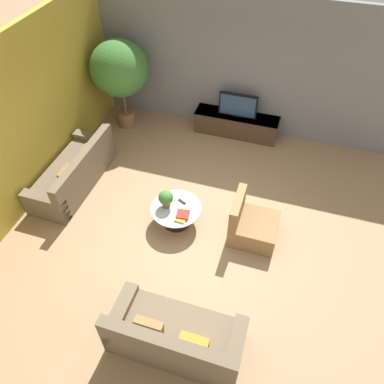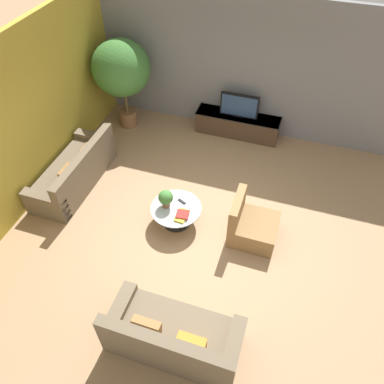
{
  "view_description": "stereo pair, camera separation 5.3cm",
  "coord_description": "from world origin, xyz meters",
  "views": [
    {
      "loc": [
        1.21,
        -4.15,
        5.33
      ],
      "look_at": [
        -0.2,
        0.29,
        0.55
      ],
      "focal_mm": 35.0,
      "sensor_mm": 36.0,
      "label": 1
    },
    {
      "loc": [
        1.26,
        -4.13,
        5.33
      ],
      "look_at": [
        -0.2,
        0.29,
        0.55
      ],
      "focal_mm": 35.0,
      "sensor_mm": 36.0,
      "label": 2
    }
  ],
  "objects": [
    {
      "name": "remote_black",
      "position": [
        -0.34,
        0.15,
        0.4
      ],
      "size": [
        0.16,
        0.1,
        0.02
      ],
      "primitive_type": "cube",
      "rotation": [
        0.0,
        0.0,
        1.13
      ],
      "color": "black",
      "rests_on": "coffee_table"
    },
    {
      "name": "book_stack",
      "position": [
        -0.23,
        -0.17,
        0.42
      ],
      "size": [
        0.24,
        0.33,
        0.06
      ],
      "color": "gold",
      "rests_on": "coffee_table"
    },
    {
      "name": "armchair_wicker",
      "position": [
        0.95,
        0.09,
        0.27
      ],
      "size": [
        0.8,
        0.76,
        0.86
      ],
      "rotation": [
        0.0,
        0.0,
        1.57
      ],
      "color": "olive",
      "rests_on": "ground"
    },
    {
      "name": "side_wall_left",
      "position": [
        -3.26,
        0.2,
        1.5
      ],
      "size": [
        0.12,
        7.4,
        3.0
      ],
      "primitive_type": "cube",
      "color": "gold",
      "rests_on": "ground"
    },
    {
      "name": "couch_by_wall",
      "position": [
        -2.66,
        0.32,
        0.28
      ],
      "size": [
        0.84,
        2.07,
        0.84
      ],
      "rotation": [
        0.0,
        0.0,
        -1.57
      ],
      "color": "brown",
      "rests_on": "ground"
    },
    {
      "name": "couch_near_entry",
      "position": [
        0.35,
        -2.18,
        0.29
      ],
      "size": [
        1.84,
        0.84,
        0.84
      ],
      "rotation": [
        0.0,
        0.0,
        3.14
      ],
      "color": "brown",
      "rests_on": "ground"
    },
    {
      "name": "media_console",
      "position": [
        0.03,
        2.94,
        0.26
      ],
      "size": [
        1.92,
        0.5,
        0.51
      ],
      "color": "#473323",
      "rests_on": "ground"
    },
    {
      "name": "ground_plane",
      "position": [
        0.0,
        0.0,
        0.0
      ],
      "size": [
        24.0,
        24.0,
        0.0
      ],
      "primitive_type": "plane",
      "color": "#9E7A56"
    },
    {
      "name": "back_wall_stone",
      "position": [
        0.0,
        3.26,
        1.5
      ],
      "size": [
        7.4,
        0.12,
        3.0
      ],
      "primitive_type": "cube",
      "color": "slate",
      "rests_on": "ground"
    },
    {
      "name": "potted_plant_tabletop",
      "position": [
        -0.57,
        -0.03,
        0.59
      ],
      "size": [
        0.26,
        0.26,
        0.35
      ],
      "color": "brown",
      "rests_on": "coffee_table"
    },
    {
      "name": "coffee_table",
      "position": [
        -0.4,
        -0.02,
        0.27
      ],
      "size": [
        0.91,
        0.91,
        0.39
      ],
      "color": "black",
      "rests_on": "ground"
    },
    {
      "name": "potted_palm_tall",
      "position": [
        -2.53,
        2.51,
        1.41
      ],
      "size": [
        1.26,
        1.26,
        2.05
      ],
      "color": "brown",
      "rests_on": "ground"
    },
    {
      "name": "television",
      "position": [
        0.03,
        2.94,
        0.77
      ],
      "size": [
        0.85,
        0.13,
        0.53
      ],
      "color": "black",
      "rests_on": "media_console"
    }
  ]
}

